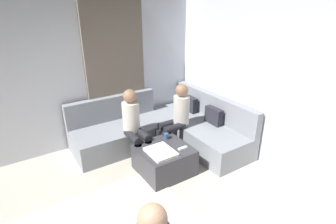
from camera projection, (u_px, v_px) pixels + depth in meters
name	position (u px, v px, depth m)	size (l,w,h in m)	color
wall_back	(322.00, 96.00, 3.41)	(6.00, 0.12, 2.70)	silver
wall_left	(37.00, 78.00, 4.18)	(0.12, 6.00, 2.70)	silver
curtain_panel	(116.00, 74.00, 4.80)	(0.06, 1.10, 2.50)	#726659
sectional_couch	(166.00, 129.00, 4.89)	(2.10, 2.55, 0.87)	gray
ottoman	(164.00, 160.00, 4.10)	(0.76, 0.76, 0.42)	#333338
folded_blanket	(161.00, 152.00, 3.87)	(0.44, 0.36, 0.04)	white
coffee_mug	(166.00, 136.00, 4.26)	(0.08, 0.08, 0.10)	#334C72
game_remote	(183.00, 148.00, 3.99)	(0.05, 0.15, 0.02)	white
person_on_couch_back	(177.00, 115.00, 4.57)	(0.30, 0.60, 1.20)	black
person_on_couch_side	(134.00, 123.00, 4.27)	(0.60, 0.30, 1.20)	black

